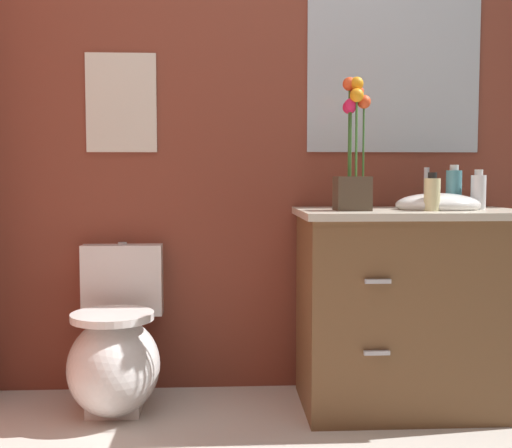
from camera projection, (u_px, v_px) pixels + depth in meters
The scene contains 9 objects.
wall_back at pixel (320, 120), 3.03m from camera, with size 4.09×0.05×2.50m, color brown.
toilet at pixel (116, 353), 2.76m from camera, with size 0.38×0.59×0.69m.
vanity_cabinet at pixel (409, 306), 2.79m from camera, with size 0.94×0.56×1.03m.
flower_vase at pixel (353, 159), 2.68m from camera, with size 0.14×0.14×0.55m.
soap_bottle at pixel (478, 191), 2.78m from camera, with size 0.06×0.06×0.17m.
lotion_bottle at pixel (432, 194), 2.65m from camera, with size 0.07×0.07×0.16m.
hand_wash_bottle at pixel (454, 189), 2.82m from camera, with size 0.07×0.07×0.19m.
wall_poster at pixel (121, 103), 2.95m from camera, with size 0.32×0.01×0.44m, color silver.
wall_mirror at pixel (394, 76), 3.00m from camera, with size 0.80×0.01×0.70m, color #B2BCC6.
Camera 1 is at (-0.27, -1.57, 0.99)m, focal length 45.89 mm.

